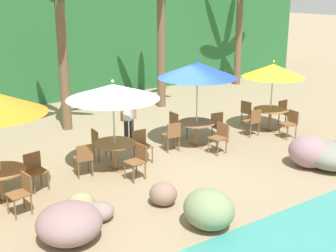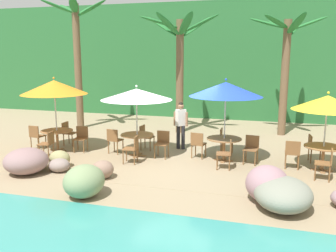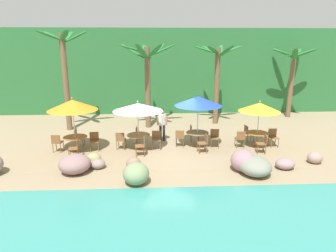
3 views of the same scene
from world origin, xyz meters
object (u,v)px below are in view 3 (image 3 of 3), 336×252
object	(u,v)px
umbrella_white	(138,107)
chair_yellow_right	(263,143)
dining_table_orange	(75,139)
chair_white_inland	(139,134)
dining_table_blue	(197,135)
chair_yellow_seaward	(273,136)
dining_table_white	(139,137)
waiter_in_white	(162,123)
chair_orange_left	(57,142)
palm_tree_second	(147,69)
chair_orange_inland	(78,136)
chair_blue_left	(180,137)
chair_orange_right	(75,147)
umbrella_yellow	(259,107)
palm_tree_fourth	(293,70)
palm_tree_nearest	(64,66)
chair_orange_seaward	(94,140)
chair_blue_inland	(193,132)
dining_table_yellow	(257,135)
umbrella_orange	(72,105)
chair_blue_right	(204,142)
umbrella_blue	(198,101)
chair_white_seaward	(156,138)
chair_white_right	(142,145)
chair_white_left	(121,139)
chair_yellow_inland	(248,132)
palm_tree_third	(217,70)
chair_yellow_left	(240,138)
chair_blue_seaward	(215,137)

from	to	relation	value
umbrella_white	chair_yellow_right	world-z (taller)	umbrella_white
dining_table_orange	chair_white_inland	distance (m)	3.09
dining_table_blue	chair_yellow_seaward	xyz separation A→B (m)	(3.76, -0.09, -0.10)
dining_table_white	waiter_in_white	xyz separation A→B (m)	(1.17, 1.28, 0.37)
dining_table_white	chair_yellow_right	bearing A→B (deg)	-8.15
chair_orange_left	palm_tree_second	world-z (taller)	palm_tree_second
chair_orange_inland	chair_blue_left	size ratio (longest dim) A/B	1.00
chair_orange_right	umbrella_yellow	bearing A→B (deg)	7.05
palm_tree_fourth	umbrella_white	bearing A→B (deg)	-148.47
palm_tree_nearest	palm_tree_fourth	bearing A→B (deg)	9.85
dining_table_white	waiter_in_white	bearing A→B (deg)	47.62
chair_orange_seaward	chair_blue_inland	bearing A→B (deg)	12.44
chair_yellow_seaward	dining_table_yellow	bearing A→B (deg)	-172.15
umbrella_orange	chair_blue_right	xyz separation A→B (m)	(5.98, -0.40, -1.73)
umbrella_blue	palm_tree_fourth	xyz separation A→B (m)	(7.28, 5.98, 0.96)
dining_table_orange	chair_blue_right	size ratio (longest dim) A/B	1.26
chair_orange_seaward	chair_blue_left	xyz separation A→B (m)	(4.11, 0.26, 0.00)
chair_orange_inland	chair_white_seaward	xyz separation A→B (m)	(3.87, -0.58, 0.00)
chair_white_right	palm_tree_fourth	xyz separation A→B (m)	(9.96, 7.06, 2.74)
dining_table_yellow	chair_orange_inland	bearing A→B (deg)	175.89
chair_white_left	palm_tree_second	xyz separation A→B (m)	(1.26, 4.00, 2.99)
chair_orange_right	chair_white_left	world-z (taller)	same
dining_table_blue	chair_yellow_inland	bearing A→B (deg)	12.91
chair_blue_inland	palm_tree_nearest	size ratio (longest dim) A/B	0.15
umbrella_blue	palm_tree_third	xyz separation A→B (m)	(1.81, 4.54, 1.07)
chair_yellow_seaward	palm_tree_nearest	bearing A→B (deg)	161.76
waiter_in_white	dining_table_white	bearing A→B (deg)	-132.38
chair_white_inland	dining_table_yellow	world-z (taller)	chair_white_inland
umbrella_white	palm_tree_fourth	size ratio (longest dim) A/B	0.50
dining_table_blue	waiter_in_white	bearing A→B (deg)	148.28
chair_orange_inland	chair_blue_inland	distance (m)	5.79
chair_blue_left	chair_yellow_inland	xyz separation A→B (m)	(3.57, 0.59, 0.00)
chair_orange_right	umbrella_yellow	world-z (taller)	umbrella_yellow
chair_yellow_left	palm_tree_nearest	distance (m)	10.40
chair_white_inland	chair_yellow_right	xyz separation A→B (m)	(5.79, -1.68, 0.00)
umbrella_orange	palm_tree_second	xyz separation A→B (m)	(3.33, 4.22, 1.26)
dining_table_white	chair_blue_inland	xyz separation A→B (m)	(2.76, 1.09, -0.10)
dining_table_blue	chair_white_inland	bearing A→B (deg)	168.00
umbrella_yellow	palm_tree_nearest	world-z (taller)	palm_tree_nearest
chair_blue_seaward	dining_table_yellow	xyz separation A→B (m)	(2.05, -0.18, 0.10)
palm_tree_second	chair_white_right	bearing A→B (deg)	-92.66
umbrella_white	chair_white_inland	size ratio (longest dim) A/B	2.73
chair_blue_inland	chair_orange_left	bearing A→B (deg)	-168.93
chair_orange_left	umbrella_white	distance (m)	4.10
chair_orange_seaward	chair_yellow_seaward	xyz separation A→B (m)	(8.72, 0.13, 0.00)
chair_orange_seaward	chair_blue_seaward	size ratio (longest dim) A/B	1.00
chair_white_inland	dining_table_yellow	size ratio (longest dim) A/B	0.79
umbrella_orange	dining_table_orange	bearing A→B (deg)	0.00
chair_orange_seaward	dining_table_blue	world-z (taller)	chair_orange_seaward
chair_orange_inland	chair_white_left	distance (m)	2.25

